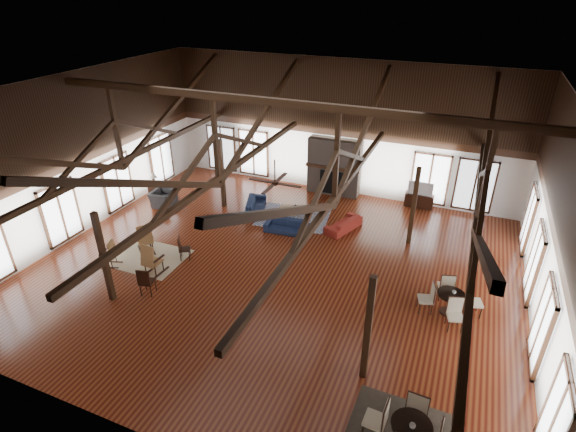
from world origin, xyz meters
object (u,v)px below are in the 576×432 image
at_px(sofa_navy_left, 256,205).
at_px(armchair, 163,198).
at_px(cafe_table_far, 450,299).
at_px(tv_console, 419,200).
at_px(sofa_orange, 343,224).
at_px(sofa_navy_front, 287,226).
at_px(cafe_table_near, 410,432).
at_px(coffee_table, 295,210).

xyz_separation_m(sofa_navy_left, armchair, (-4.04, -1.03, 0.07)).
relative_size(sofa_navy_left, cafe_table_far, 0.97).
bearing_deg(tv_console, sofa_orange, -127.41).
relative_size(sofa_navy_front, sofa_orange, 0.99).
xyz_separation_m(sofa_navy_left, cafe_table_near, (7.87, -8.70, 0.25)).
xyz_separation_m(sofa_navy_front, sofa_orange, (2.01, 1.05, 0.00)).
distance_m(cafe_table_near, cafe_table_far, 4.96).
distance_m(armchair, cafe_table_far, 12.59).
xyz_separation_m(armchair, cafe_table_near, (11.90, -7.68, 0.19)).
distance_m(armchair, tv_console, 11.23).
xyz_separation_m(sofa_navy_left, cafe_table_far, (8.25, -3.76, 0.22)).
xyz_separation_m(sofa_navy_left, sofa_orange, (3.92, -0.09, -0.02)).
distance_m(coffee_table, armchair, 5.94).
bearing_deg(sofa_navy_front, tv_console, 39.09).
height_order(sofa_navy_left, armchair, armchair).
bearing_deg(sofa_navy_front, cafe_table_far, -27.02).
xyz_separation_m(coffee_table, cafe_table_far, (6.43, -3.73, 0.04)).
bearing_deg(sofa_orange, sofa_navy_left, -71.56).
relative_size(sofa_orange, cafe_table_far, 0.91).
bearing_deg(cafe_table_far, sofa_navy_front, 157.60).
xyz_separation_m(sofa_navy_left, coffee_table, (1.82, -0.03, 0.18)).
relative_size(sofa_orange, coffee_table, 1.20).
xyz_separation_m(cafe_table_near, tv_console, (-1.47, 11.85, -0.22)).
height_order(cafe_table_near, tv_console, cafe_table_near).
bearing_deg(sofa_orange, sofa_navy_front, -42.57).
distance_m(armchair, cafe_table_near, 14.17).
bearing_deg(sofa_orange, tv_console, 162.37).
bearing_deg(sofa_navy_left, cafe_table_near, -157.37).
bearing_deg(tv_console, sofa_navy_left, -153.79).
distance_m(sofa_orange, coffee_table, 2.11).
distance_m(sofa_navy_front, armchair, 5.94).
relative_size(sofa_navy_left, sofa_orange, 1.06).
height_order(coffee_table, armchair, armchair).
bearing_deg(sofa_navy_front, armchair, 174.21).
bearing_deg(sofa_navy_front, coffee_table, 89.79).
bearing_deg(cafe_table_near, sofa_navy_front, 128.27).
height_order(armchair, tv_console, armchair).
distance_m(sofa_orange, cafe_table_near, 9.48).
bearing_deg(sofa_navy_left, coffee_table, -110.47).
distance_m(coffee_table, tv_console, 5.57).
bearing_deg(cafe_table_near, armchair, 147.17).
xyz_separation_m(coffee_table, armchair, (-5.85, -0.99, -0.11)).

